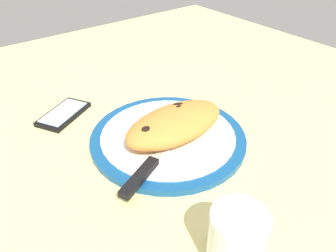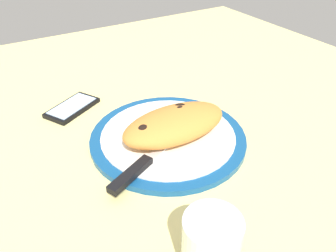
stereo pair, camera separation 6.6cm
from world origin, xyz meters
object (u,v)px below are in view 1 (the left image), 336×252
object	(u,v)px
knife	(150,165)
smartphone	(64,114)
calzone	(175,124)
fork	(140,119)
water_glass	(236,243)
plate	(168,137)

from	to	relation	value
knife	smartphone	world-z (taller)	knife
calzone	fork	distance (cm)	9.70
fork	water_glass	size ratio (longest dim) A/B	1.79
fork	smartphone	xyz separation A→B (cm)	(11.54, -14.04, -1.20)
fork	knife	xyz separation A→B (cm)	(7.24, 13.94, 0.29)
fork	smartphone	size ratio (longest dim) A/B	1.19
plate	calzone	size ratio (longest dim) A/B	1.42
plate	knife	distance (cm)	10.70
plate	water_glass	size ratio (longest dim) A/B	3.41
plate	fork	xyz separation A→B (cm)	(1.52, -7.93, 1.01)
plate	fork	size ratio (longest dim) A/B	1.91
fork	knife	world-z (taller)	knife
plate	water_glass	distance (cm)	29.24
plate	knife	xyz separation A→B (cm)	(8.76, 6.01, 1.30)
plate	calzone	distance (cm)	3.88
plate	smartphone	xyz separation A→B (cm)	(13.06, -21.97, -0.18)
water_glass	fork	bearing A→B (deg)	-103.71
smartphone	fork	bearing A→B (deg)	129.41
fork	water_glass	xyz separation A→B (cm)	(8.58, 35.18, 2.23)
plate	smartphone	size ratio (longest dim) A/B	2.26
calzone	knife	size ratio (longest dim) A/B	0.95
fork	water_glass	distance (cm)	36.28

